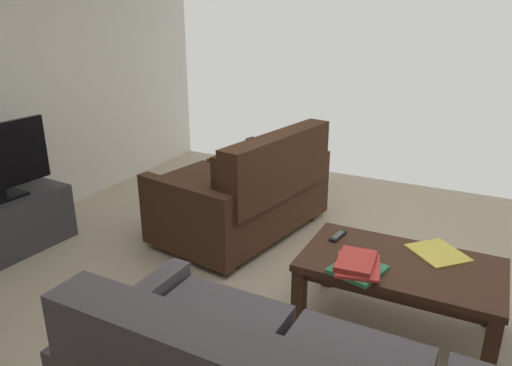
{
  "coord_description": "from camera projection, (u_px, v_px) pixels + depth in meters",
  "views": [
    {
      "loc": [
        -0.63,
        2.35,
        1.74
      ],
      "look_at": [
        0.38,
        0.35,
        0.92
      ],
      "focal_mm": 33.97,
      "sensor_mm": 36.0,
      "label": 1
    }
  ],
  "objects": [
    {
      "name": "book_stack",
      "position": [
        357.0,
        265.0,
        2.55
      ],
      "size": [
        0.3,
        0.33,
        0.07
      ],
      "color": "#337F51",
      "rests_on": "coffee_table"
    },
    {
      "name": "ground_plane",
      "position": [
        340.0,
        323.0,
        2.84
      ],
      "size": [
        5.71,
        5.2,
        0.01
      ],
      "primitive_type": "cube",
      "color": "#B7A88E"
    },
    {
      "name": "coffee_table",
      "position": [
        400.0,
        272.0,
        2.67
      ],
      "size": [
        1.07,
        0.61,
        0.43
      ],
      "color": "#3D2316",
      "rests_on": "ground"
    },
    {
      "name": "loose_magazine",
      "position": [
        438.0,
        253.0,
        2.74
      ],
      "size": [
        0.38,
        0.38,
        0.01
      ],
      "primitive_type": "cube",
      "rotation": [
        0.0,
        0.0,
        3.94
      ],
      "color": "#E0CC4C",
      "rests_on": "coffee_table"
    },
    {
      "name": "loveseat_near",
      "position": [
        248.0,
        190.0,
        3.85
      ],
      "size": [
        1.08,
        1.51,
        0.87
      ],
      "color": "black",
      "rests_on": "ground"
    },
    {
      "name": "tv_stand",
      "position": [
        7.0,
        226.0,
        3.58
      ],
      "size": [
        0.44,
        0.94,
        0.43
      ],
      "color": "#38383D",
      "rests_on": "ground"
    },
    {
      "name": "tv_remote",
      "position": [
        338.0,
        236.0,
        2.93
      ],
      "size": [
        0.07,
        0.16,
        0.02
      ],
      "color": "black",
      "rests_on": "coffee_table"
    }
  ]
}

